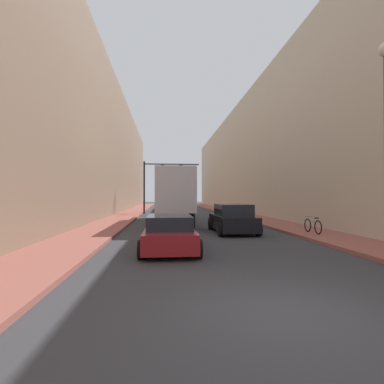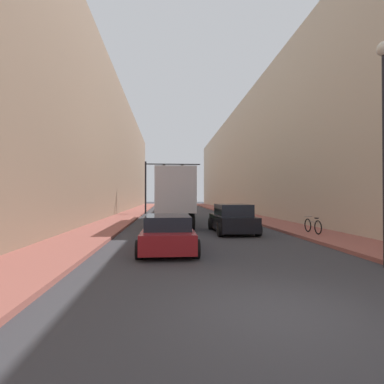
# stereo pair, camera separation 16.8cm
# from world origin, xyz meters

# --- Properties ---
(ground_plane) EXTENTS (200.00, 200.00, 0.00)m
(ground_plane) POSITION_xyz_m (0.00, 0.00, 0.00)
(ground_plane) COLOR #38383D
(sidewalk_right) EXTENTS (2.78, 80.00, 0.15)m
(sidewalk_right) POSITION_xyz_m (5.99, 30.00, 0.07)
(sidewalk_right) COLOR #9E564C
(sidewalk_right) RESTS_ON ground
(sidewalk_left) EXTENTS (2.78, 80.00, 0.15)m
(sidewalk_left) POSITION_xyz_m (-5.99, 30.00, 0.07)
(sidewalk_left) COLOR #9E564C
(sidewalk_left) RESTS_ON ground
(building_right) EXTENTS (6.00, 80.00, 14.09)m
(building_right) POSITION_xyz_m (10.38, 30.00, 7.04)
(building_right) COLOR beige
(building_right) RESTS_ON ground
(building_left) EXTENTS (6.00, 80.00, 15.23)m
(building_left) POSITION_xyz_m (-10.38, 30.00, 7.62)
(building_left) COLOR #846B56
(building_left) RESTS_ON ground
(semi_truck) EXTENTS (2.42, 12.46, 3.84)m
(semi_truck) POSITION_xyz_m (-1.45, 18.13, 2.17)
(semi_truck) COLOR silver
(semi_truck) RESTS_ON ground
(sedan_car) EXTENTS (2.14, 4.76, 1.35)m
(sedan_car) POSITION_xyz_m (-1.92, 6.53, 0.65)
(sedan_car) COLOR maroon
(sedan_car) RESTS_ON ground
(suv_car) EXTENTS (2.24, 4.63, 1.63)m
(suv_car) POSITION_xyz_m (1.78, 11.63, 0.77)
(suv_car) COLOR black
(suv_car) RESTS_ON ground
(traffic_signal_gantry) EXTENTS (6.54, 0.35, 6.14)m
(traffic_signal_gantry) POSITION_xyz_m (-2.88, 30.11, 4.27)
(traffic_signal_gantry) COLOR black
(traffic_signal_gantry) RESTS_ON ground
(parked_bicycle) EXTENTS (0.44, 1.82, 0.86)m
(parked_bicycle) POSITION_xyz_m (5.65, 9.85, 0.53)
(parked_bicycle) COLOR black
(parked_bicycle) RESTS_ON sidewalk_right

